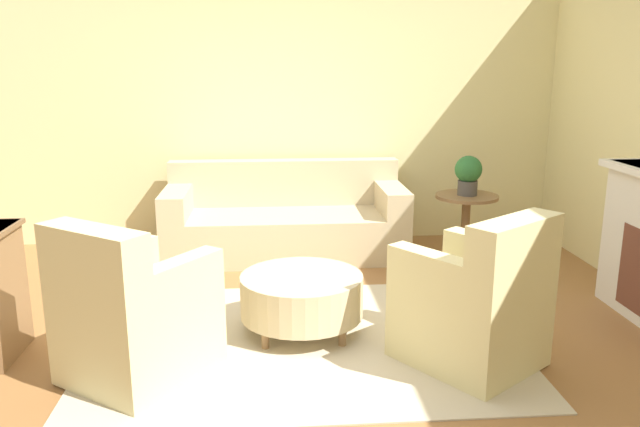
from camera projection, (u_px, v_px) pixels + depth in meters
The scene contains 9 objects.
ground_plane at pixel (304, 341), 4.20m from camera, with size 16.00×16.00×0.00m, color #996638.
wall_back at pixel (289, 105), 6.36m from camera, with size 9.04×0.12×2.80m.
rug at pixel (304, 341), 4.20m from camera, with size 2.80×2.04×0.01m.
couch at pixel (286, 222), 6.06m from camera, with size 2.28×0.92×0.88m.
armchair_left at pixel (132, 317), 3.63m from camera, with size 1.00×1.02×0.96m.
armchair_right at pixel (476, 306), 3.80m from camera, with size 1.00×1.02×0.96m.
ottoman_table at pixel (302, 295), 4.28m from camera, with size 0.84×0.84×0.40m.
side_table at pixel (466, 215), 5.87m from camera, with size 0.58×0.58×0.62m.
potted_plant_on_side_table at pixel (468, 173), 5.78m from camera, with size 0.25×0.25×0.37m.
Camera 1 is at (-0.21, -3.87, 1.83)m, focal length 35.00 mm.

